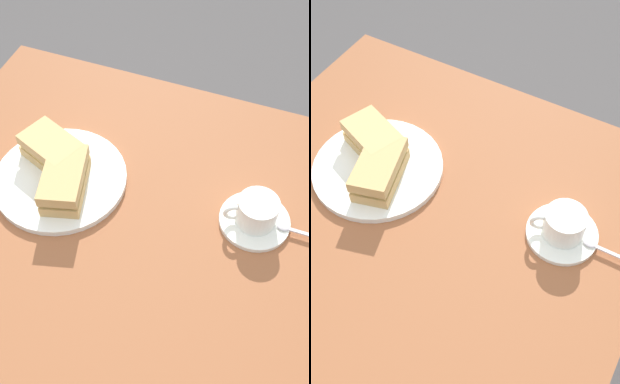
# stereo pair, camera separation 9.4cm
# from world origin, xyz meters

# --- Properties ---
(ground_plane) EXTENTS (6.00, 6.00, 0.00)m
(ground_plane) POSITION_xyz_m (0.00, 0.00, 0.00)
(ground_plane) COLOR #504C4B
(dining_table) EXTENTS (1.11, 0.92, 0.77)m
(dining_table) POSITION_xyz_m (0.00, 0.00, 0.67)
(dining_table) COLOR #955532
(dining_table) RESTS_ON ground_plane
(sandwich_plate) EXTENTS (0.28, 0.28, 0.01)m
(sandwich_plate) POSITION_xyz_m (-0.17, -0.14, 0.78)
(sandwich_plate) COLOR white
(sandwich_plate) RESTS_ON dining_table
(sandwich_front) EXTENTS (0.17, 0.12, 0.06)m
(sandwich_front) POSITION_xyz_m (-0.15, -0.11, 0.81)
(sandwich_front) COLOR tan
(sandwich_front) RESTS_ON sandwich_plate
(sandwich_back) EXTENTS (0.12, 0.15, 0.06)m
(sandwich_back) POSITION_xyz_m (-0.21, -0.17, 0.81)
(sandwich_back) COLOR tan
(sandwich_back) RESTS_ON sandwich_plate
(coffee_saucer) EXTENTS (0.14, 0.14, 0.01)m
(coffee_saucer) POSITION_xyz_m (-0.21, 0.28, 0.77)
(coffee_saucer) COLOR white
(coffee_saucer) RESTS_ON dining_table
(coffee_cup) EXTENTS (0.08, 0.10, 0.06)m
(coffee_cup) POSITION_xyz_m (-0.21, 0.27, 0.81)
(coffee_cup) COLOR white
(coffee_cup) RESTS_ON coffee_saucer
(spoon) EXTENTS (0.02, 0.10, 0.01)m
(spoon) POSITION_xyz_m (-0.21, 0.35, 0.78)
(spoon) COLOR silver
(spoon) RESTS_ON coffee_saucer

